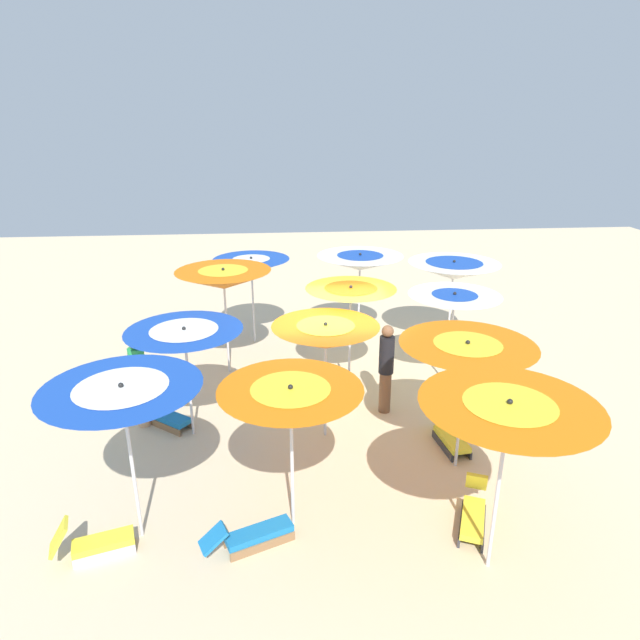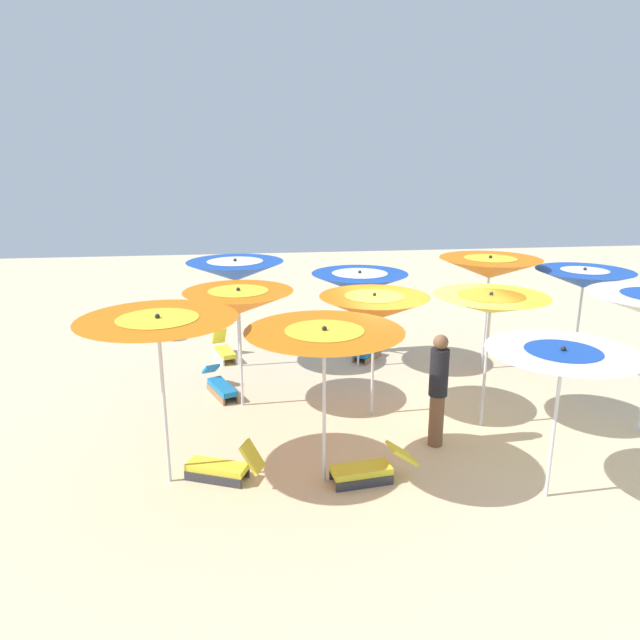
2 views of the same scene
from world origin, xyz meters
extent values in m
cube|color=beige|center=(0.00, 0.00, -0.02)|extent=(37.81, 37.81, 0.04)
cylinder|color=silver|center=(-3.95, -1.59, 1.05)|extent=(0.05, 0.05, 2.09)
cone|color=#1947B2|center=(-3.95, -1.59, 2.09)|extent=(1.97, 1.97, 0.37)
cone|color=white|center=(-3.95, -1.59, 2.19)|extent=(0.96, 0.96, 0.18)
sphere|color=black|center=(-3.95, -1.59, 2.31)|extent=(0.07, 0.07, 0.07)
cylinder|color=silver|center=(-2.11, -2.14, 1.13)|extent=(0.05, 0.05, 2.26)
cone|color=orange|center=(-2.11, -2.14, 2.26)|extent=(2.14, 2.14, 0.43)
cone|color=yellow|center=(-2.11, -2.14, 2.37)|extent=(1.11, 1.11, 0.22)
sphere|color=black|center=(-2.11, -2.14, 2.51)|extent=(0.07, 0.07, 0.07)
cylinder|color=silver|center=(0.59, -2.63, 0.96)|extent=(0.05, 0.05, 1.91)
cone|color=#1947B2|center=(0.59, -2.63, 1.91)|extent=(2.09, 2.09, 0.44)
cone|color=white|center=(0.59, -2.63, 2.01)|extent=(1.21, 1.21, 0.25)
sphere|color=black|center=(0.59, -2.63, 2.16)|extent=(0.07, 0.07, 0.07)
cylinder|color=silver|center=(3.25, -3.02, 1.08)|extent=(0.05, 0.05, 2.17)
cone|color=#1947B2|center=(3.25, -3.02, 2.17)|extent=(2.09, 2.09, 0.43)
cone|color=white|center=(3.25, -3.02, 2.27)|extent=(1.21, 1.21, 0.25)
sphere|color=black|center=(3.25, -3.02, 2.41)|extent=(0.07, 0.07, 0.07)
cylinder|color=silver|center=(-3.55, 1.17, 1.11)|extent=(0.05, 0.05, 2.22)
cone|color=white|center=(-3.55, 1.17, 2.22)|extent=(2.19, 2.19, 0.38)
cone|color=#1947B2|center=(-3.55, 1.17, 2.31)|extent=(1.17, 1.17, 0.21)
sphere|color=black|center=(-3.55, 1.17, 2.44)|extent=(0.07, 0.07, 0.07)
cylinder|color=silver|center=(-0.97, 0.57, 1.09)|extent=(0.05, 0.05, 2.19)
cone|color=yellow|center=(-0.97, 0.57, 2.19)|extent=(1.91, 1.91, 0.30)
cone|color=orange|center=(-0.97, 0.57, 2.26)|extent=(1.10, 1.10, 0.17)
sphere|color=black|center=(-0.97, 0.57, 2.37)|extent=(0.07, 0.07, 0.07)
cylinder|color=silver|center=(0.83, -0.14, 1.00)|extent=(0.05, 0.05, 2.00)
cone|color=orange|center=(0.83, -0.14, 2.00)|extent=(1.92, 1.92, 0.44)
cone|color=yellow|center=(0.83, -0.14, 2.11)|extent=(1.04, 1.04, 0.24)
sphere|color=black|center=(0.83, -0.14, 2.25)|extent=(0.07, 0.07, 0.07)
cylinder|color=silver|center=(3.18, -0.84, 1.01)|extent=(0.05, 0.05, 2.01)
cone|color=orange|center=(3.18, -0.84, 2.01)|extent=(1.99, 1.99, 0.43)
cone|color=yellow|center=(3.18, -0.84, 2.11)|extent=(1.09, 1.09, 0.23)
sphere|color=black|center=(3.18, -0.84, 2.25)|extent=(0.07, 0.07, 0.07)
cylinder|color=silver|center=(-3.06, 3.45, 1.04)|extent=(0.05, 0.05, 2.08)
cone|color=white|center=(-3.06, 3.45, 2.08)|extent=(2.28, 2.28, 0.44)
cone|color=#1947B2|center=(-3.06, 3.45, 2.17)|extent=(1.41, 1.41, 0.27)
sphere|color=black|center=(-3.06, 3.45, 2.33)|extent=(0.07, 0.07, 0.07)
cylinder|color=silver|center=(-1.00, 2.81, 0.99)|extent=(0.05, 0.05, 1.98)
cone|color=white|center=(-1.00, 2.81, 1.98)|extent=(1.98, 1.98, 0.30)
cone|color=#1947B2|center=(-1.00, 2.81, 2.06)|extent=(0.97, 0.97, 0.15)
sphere|color=black|center=(-1.00, 2.81, 2.16)|extent=(0.07, 0.07, 0.07)
cylinder|color=silver|center=(2.01, 2.02, 1.04)|extent=(0.05, 0.05, 2.09)
cone|color=orange|center=(2.01, 2.02, 2.09)|extent=(2.18, 2.18, 0.39)
cone|color=yellow|center=(2.01, 2.02, 2.19)|extent=(1.08, 1.08, 0.19)
sphere|color=black|center=(2.01, 2.02, 2.31)|extent=(0.07, 0.07, 0.07)
cylinder|color=silver|center=(4.23, 1.73, 1.15)|extent=(0.05, 0.05, 2.29)
cone|color=orange|center=(4.23, 1.73, 2.29)|extent=(2.17, 2.17, 0.32)
cone|color=yellow|center=(4.23, 1.73, 2.38)|extent=(1.10, 1.10, 0.17)
sphere|color=black|center=(4.23, 1.73, 2.49)|extent=(0.07, 0.07, 0.07)
cube|color=silver|center=(3.41, -3.50, 0.07)|extent=(0.26, 0.78, 0.14)
cube|color=silver|center=(3.70, -3.41, 0.07)|extent=(0.26, 0.78, 0.14)
cube|color=yellow|center=(3.56, -3.46, 0.19)|extent=(0.52, 0.85, 0.10)
cube|color=yellow|center=(3.71, -3.96, 0.44)|extent=(0.38, 0.36, 0.43)
cube|color=#333338|center=(3.61, 1.90, 0.07)|extent=(0.83, 0.38, 0.14)
cube|color=#333338|center=(3.49, 1.61, 0.07)|extent=(0.83, 0.38, 0.14)
cube|color=yellow|center=(3.55, 1.76, 0.19)|extent=(0.94, 0.63, 0.10)
cube|color=yellow|center=(3.03, 1.98, 0.44)|extent=(0.38, 0.40, 0.42)
cube|color=#333338|center=(1.46, 2.29, 0.07)|extent=(0.86, 0.14, 0.14)
cube|color=#333338|center=(1.50, 1.94, 0.07)|extent=(0.86, 0.14, 0.14)
cube|color=yellow|center=(1.48, 2.11, 0.19)|extent=(0.90, 0.46, 0.10)
cube|color=yellow|center=(0.86, 2.04, 0.37)|extent=(0.45, 0.40, 0.31)
cube|color=olive|center=(3.43, -1.38, 0.07)|extent=(0.39, 0.90, 0.14)
cube|color=olive|center=(3.70, -1.28, 0.07)|extent=(0.39, 0.90, 0.14)
cube|color=#1972B7|center=(3.57, -1.33, 0.19)|extent=(0.62, 0.99, 0.10)
cube|color=#1972B7|center=(3.81, -1.93, 0.36)|extent=(0.40, 0.45, 0.28)
cube|color=olive|center=(0.17, -2.99, 0.07)|extent=(0.52, 0.65, 0.14)
cube|color=olive|center=(0.42, -3.19, 0.07)|extent=(0.52, 0.65, 0.14)
cube|color=#1972B7|center=(0.29, -3.09, 0.19)|extent=(0.75, 0.83, 0.10)
cube|color=#1972B7|center=(-0.03, -3.50, 0.42)|extent=(0.43, 0.43, 0.39)
cylinder|color=brown|center=(0.05, 1.16, 0.44)|extent=(0.24, 0.24, 0.88)
cylinder|color=black|center=(0.05, 1.16, 1.26)|extent=(0.30, 0.30, 0.77)
sphere|color=brown|center=(0.05, 1.16, 1.76)|extent=(0.24, 0.24, 0.24)
cylinder|color=#D8A87F|center=(0.18, -3.63, 0.44)|extent=(0.24, 0.24, 0.87)
cylinder|color=green|center=(0.18, -3.63, 1.25)|extent=(0.30, 0.30, 0.76)
sphere|color=#D8A87F|center=(0.18, -3.63, 1.75)|extent=(0.24, 0.24, 0.24)
camera|label=1|loc=(9.69, -1.00, 5.62)|focal=30.38mm
camera|label=2|loc=(3.04, 9.46, 4.55)|focal=32.66mm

